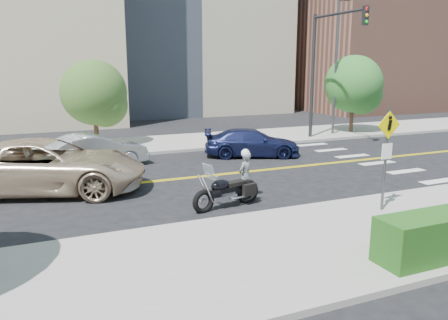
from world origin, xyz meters
The scene contains 15 objects.
ground_plane centered at (0.00, 0.00, 0.00)m, with size 120.00×120.00×0.00m, color black.
sidewalk_near centered at (0.00, -7.50, 0.07)m, with size 60.00×5.00×0.15m, color #9E9B91.
sidewalk_far centered at (0.00, 7.50, 0.07)m, with size 60.00×5.00×0.15m, color #9E9B91.
building_mid centered at (8.00, 26.00, 10.00)m, with size 18.00×14.00×20.00m, color #A39984.
building_right centered at (26.00, 20.00, 6.00)m, with size 14.00×12.00×12.00m, color #8C5947.
lamp_post centered at (12.00, 6.50, 4.15)m, with size 0.16×0.16×8.00m, color #4C4C51.
traffic_light centered at (10.00, 5.08, 4.67)m, with size 0.28×4.50×7.00m.
pedestrian_sign centered at (4.20, -6.31, 1.96)m, with size 0.78×0.08×3.00m.
motorcyclist centered at (1.16, -3.37, 0.83)m, with size 0.69×0.62×1.68m.
motorcycle centered at (0.31, -3.87, 0.73)m, with size 2.38×0.73×1.45m, color black, non-canonical shape.
suv centered at (-4.72, 0.06, 0.92)m, with size 3.05×6.62×1.84m, color beige.
parked_car_silver centered at (-2.79, 3.20, 0.73)m, with size 1.55×4.44×1.46m, color #A5A8AD.
parked_car_blue centered at (4.51, 2.80, 0.66)m, with size 1.85×4.54×1.32m, color #191F4B.
tree_far_a centered at (-2.12, 7.88, 2.92)m, with size 3.38×3.38×4.62m.
tree_far_b centered at (13.56, 6.69, 3.16)m, with size 3.59×3.59×4.96m.
Camera 1 is at (-4.83, -15.72, 4.27)m, focal length 35.00 mm.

